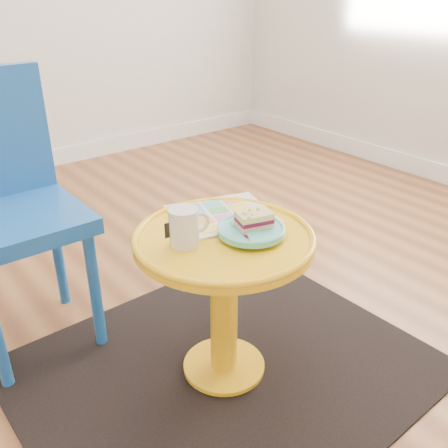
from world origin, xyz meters
TOP-DOWN VIEW (x-y plane):
  - floor at (0.00, 0.00)m, footprint 4.00×4.00m
  - rug at (-0.20, -0.37)m, footprint 1.32×1.12m
  - side_table at (-0.20, -0.37)m, footprint 0.54×0.54m
  - chair at (-0.64, 0.26)m, footprint 0.42×0.42m
  - newspaper at (-0.12, -0.25)m, footprint 0.38×0.35m
  - mug at (-0.32, -0.34)m, footprint 0.12×0.09m
  - plate at (-0.14, -0.42)m, footprint 0.20×0.20m
  - cake_slice at (-0.13, -0.42)m, footprint 0.12×0.09m
  - fork at (-0.18, -0.42)m, footprint 0.06×0.14m

SIDE VIEW (x-z plane):
  - floor at x=0.00m, z-range 0.00..0.00m
  - rug at x=-0.20m, z-range 0.00..0.01m
  - side_table at x=-0.20m, z-range 0.11..0.63m
  - newspaper at x=-0.12m, z-range 0.52..0.52m
  - plate at x=-0.14m, z-range 0.52..0.55m
  - fork at x=-0.18m, z-range 0.54..0.55m
  - chair at x=-0.64m, z-range 0.07..1.02m
  - cake_slice at x=-0.13m, z-range 0.54..0.59m
  - mug at x=-0.32m, z-range 0.52..0.63m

